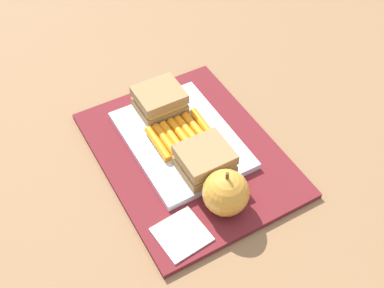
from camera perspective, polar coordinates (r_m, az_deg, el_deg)
ground_plane at (r=0.82m, az=-0.43°, el=-1.36°), size 2.40×2.40×0.00m
lunchbag_mat at (r=0.82m, az=-0.43°, el=-1.14°), size 0.36×0.28×0.01m
food_tray at (r=0.82m, az=-1.28°, el=0.51°), size 0.23×0.17×0.01m
sandwich_half_left at (r=0.85m, az=-3.84°, el=5.17°), size 0.07×0.08×0.04m
sandwich_half_right at (r=0.76m, az=1.51°, el=-1.90°), size 0.07×0.08×0.04m
carrot_sticks_bundle at (r=0.81m, az=-1.34°, el=1.16°), size 0.08×0.10×0.02m
apple at (r=0.72m, az=4.01°, el=-5.74°), size 0.07×0.07×0.08m
paper_napkin at (r=0.72m, az=-1.24°, el=-10.60°), size 0.08×0.08×0.00m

